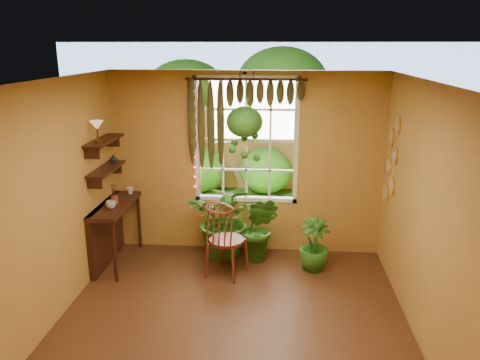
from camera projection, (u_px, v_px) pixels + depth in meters
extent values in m
plane|color=#4E2616|center=(230.00, 334.00, 5.12)|extent=(4.50, 4.50, 0.00)
plane|color=silver|center=(228.00, 83.00, 4.36)|extent=(4.50, 4.50, 0.00)
plane|color=#B8803E|center=(246.00, 164.00, 6.89)|extent=(4.00, 0.00, 4.00)
plane|color=#B8803E|center=(40.00, 212.00, 4.91)|extent=(0.00, 4.50, 4.50)
plane|color=#B8803E|center=(432.00, 225.00, 4.57)|extent=(0.00, 4.50, 4.50)
cube|color=white|center=(246.00, 140.00, 6.82)|extent=(1.52, 0.10, 1.86)
cube|color=white|center=(246.00, 140.00, 6.85)|extent=(1.38, 0.01, 1.78)
cylinder|color=#33160E|center=(246.00, 79.00, 6.47)|extent=(1.70, 0.04, 0.04)
cube|color=#33160E|center=(115.00, 206.00, 6.56)|extent=(0.40, 1.20, 0.06)
cube|color=#33160E|center=(106.00, 233.00, 6.69)|extent=(0.08, 1.18, 0.90)
cylinder|color=#33160E|center=(115.00, 251.00, 6.14)|extent=(0.05, 0.05, 0.86)
cylinder|color=#33160E|center=(139.00, 221.00, 7.19)|extent=(0.05, 0.05, 0.86)
cube|color=#33160E|center=(106.00, 169.00, 6.42)|extent=(0.25, 0.90, 0.04)
cube|color=#33160E|center=(104.00, 140.00, 6.30)|extent=(0.25, 0.90, 0.04)
cube|color=#215A19|center=(260.00, 168.00, 12.06)|extent=(14.00, 10.00, 0.04)
cube|color=brown|center=(257.00, 148.00, 10.08)|extent=(12.00, 0.10, 1.80)
plane|color=#8AADE7|center=(264.00, 99.00, 13.34)|extent=(12.00, 0.00, 12.00)
cylinder|color=maroon|center=(227.00, 240.00, 6.32)|extent=(0.62, 0.62, 0.04)
torus|color=maroon|center=(219.00, 207.00, 5.99)|extent=(0.44, 0.20, 0.45)
imported|color=#185416|center=(227.00, 219.00, 6.85)|extent=(1.23, 1.12, 1.16)
imported|color=#185416|center=(259.00, 229.00, 6.73)|extent=(0.64, 0.57, 0.99)
imported|color=#185416|center=(314.00, 244.00, 6.49)|extent=(0.55, 0.55, 0.75)
ellipsoid|color=black|center=(245.00, 127.00, 6.42)|extent=(0.30, 0.30, 0.18)
ellipsoid|color=#185416|center=(245.00, 122.00, 6.40)|extent=(0.50, 0.50, 0.43)
imported|color=silver|center=(111.00, 205.00, 6.35)|extent=(0.15, 0.15, 0.11)
imported|color=beige|center=(130.00, 191.00, 6.97)|extent=(0.11, 0.11, 0.10)
cylinder|color=brown|center=(115.00, 199.00, 6.55)|extent=(0.10, 0.10, 0.12)
imported|color=#B2AD99|center=(114.00, 159.00, 6.67)|extent=(0.16, 0.16, 0.12)
cylinder|color=brown|center=(98.00, 142.00, 6.06)|extent=(0.10, 0.10, 0.03)
cylinder|color=brown|center=(98.00, 135.00, 6.04)|extent=(0.02, 0.02, 0.17)
cone|color=slate|center=(97.00, 125.00, 6.00)|extent=(0.17, 0.17, 0.12)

